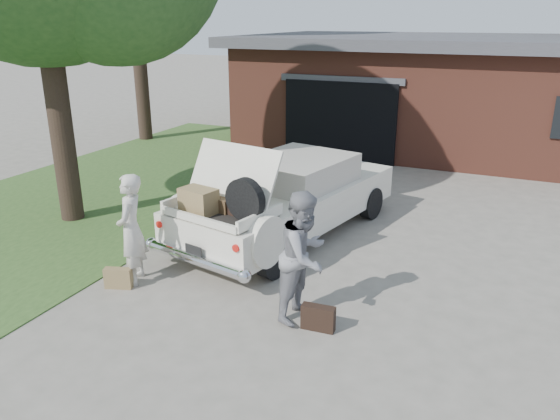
% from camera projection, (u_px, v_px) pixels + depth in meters
% --- Properties ---
extents(ground, '(90.00, 90.00, 0.00)m').
position_uv_depth(ground, '(263.00, 292.00, 8.09)').
color(ground, gray).
rests_on(ground, ground).
extents(grass_strip, '(6.00, 16.00, 0.02)m').
position_uv_depth(grass_strip, '(108.00, 190.00, 12.79)').
color(grass_strip, '#2D4C1E').
rests_on(grass_strip, ground).
extents(house, '(12.80, 7.80, 3.30)m').
position_uv_depth(house, '(451.00, 91.00, 17.01)').
color(house, brown).
rests_on(house, ground).
extents(sedan, '(2.91, 5.27, 1.95)m').
position_uv_depth(sedan, '(287.00, 197.00, 10.00)').
color(sedan, white).
rests_on(sedan, ground).
extents(woman_left, '(0.62, 0.73, 1.71)m').
position_uv_depth(woman_left, '(131.00, 230.00, 8.14)').
color(woman_left, beige).
rests_on(woman_left, ground).
extents(woman_right, '(0.80, 0.96, 1.78)m').
position_uv_depth(woman_right, '(304.00, 256.00, 7.17)').
color(woman_right, gray).
rests_on(woman_right, ground).
extents(suitcase_left, '(0.43, 0.26, 0.32)m').
position_uv_depth(suitcase_left, '(118.00, 278.00, 8.17)').
color(suitcase_left, olive).
rests_on(suitcase_left, ground).
extents(suitcase_right, '(0.45, 0.17, 0.34)m').
position_uv_depth(suitcase_right, '(318.00, 318.00, 7.07)').
color(suitcase_right, black).
rests_on(suitcase_right, ground).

